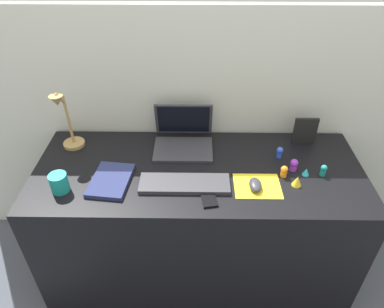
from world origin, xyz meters
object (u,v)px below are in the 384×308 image
desk_lamp (66,123)px  laptop (183,136)px  toy_figurine_teal (324,170)px  coffee_mug (59,183)px  toy_figurine_blue (280,152)px  toy_figurine_cyan (306,172)px  toy_figurine_purple (294,164)px  keyboard (185,184)px  toy_figurine_yellow (297,181)px  mouse (255,185)px  cell_phone (208,197)px  picture_frame (305,131)px  toy_figurine_orange (284,171)px  notebook_pad (111,180)px

desk_lamp → laptop: bearing=4.7°
laptop → toy_figurine_teal: (0.66, -0.24, -0.02)m
coffee_mug → toy_figurine_blue: (1.02, 0.26, -0.01)m
toy_figurine_cyan → coffee_mug: bearing=-173.7°
laptop → toy_figurine_purple: laptop is taller
toy_figurine_cyan → toy_figurine_purple: 0.07m
keyboard → toy_figurine_yellow: size_ratio=8.37×
mouse → toy_figurine_teal: toy_figurine_teal is taller
keyboard → toy_figurine_teal: 0.65m
laptop → desk_lamp: desk_lamp is taller
keyboard → cell_phone: 0.13m
cell_phone → toy_figurine_purple: bearing=15.7°
cell_phone → toy_figurine_cyan: (0.46, 0.16, 0.01)m
picture_frame → toy_figurine_blue: picture_frame is taller
cell_phone → toy_figurine_orange: size_ratio=2.24×
toy_figurine_blue → toy_figurine_cyan: (0.10, -0.14, -0.01)m
mouse → toy_figurine_orange: bearing=31.5°
cell_phone → coffee_mug: coffee_mug is taller
laptop → toy_figurine_orange: bearing=-27.9°
picture_frame → toy_figurine_orange: bearing=-119.4°
picture_frame → toy_figurine_orange: size_ratio=2.63×
keyboard → toy_figurine_purple: (0.52, 0.12, 0.02)m
keyboard → notebook_pad: size_ratio=1.71×
coffee_mug → toy_figurine_blue: size_ratio=1.47×
mouse → toy_figurine_blue: size_ratio=1.61×
cell_phone → toy_figurine_teal: (0.54, 0.16, 0.03)m
desk_lamp → toy_figurine_teal: desk_lamp is taller
toy_figurine_purple → toy_figurine_teal: bearing=-16.7°
coffee_mug → toy_figurine_purple: size_ratio=1.43×
notebook_pad → toy_figurine_orange: size_ratio=4.21×
picture_frame → toy_figurine_purple: size_ratio=2.45×
desk_lamp → toy_figurine_purple: desk_lamp is taller
laptop → toy_figurine_orange: 0.54m
desk_lamp → picture_frame: (1.21, 0.07, -0.08)m
mouse → toy_figurine_orange: (0.14, 0.09, 0.01)m
notebook_pad → coffee_mug: bearing=-158.1°
keyboard → toy_figurine_blue: bearing=25.0°
laptop → toy_figurine_cyan: 0.63m
mouse → toy_figurine_purple: size_ratio=1.57×
mouse → picture_frame: bearing=50.5°
keyboard → toy_figurine_cyan: size_ratio=11.35×
desk_lamp → coffee_mug: size_ratio=3.88×
cell_phone → desk_lamp: 0.80m
coffee_mug → toy_figurine_yellow: 1.06m
cell_phone → toy_figurine_blue: bearing=29.2°
notebook_pad → toy_figurine_orange: (0.80, 0.05, 0.02)m
keyboard → toy_figurine_orange: 0.47m
picture_frame → notebook_pad: bearing=-161.1°
toy_figurine_orange → keyboard: bearing=-171.1°
toy_figurine_teal → toy_figurine_blue: bearing=142.7°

